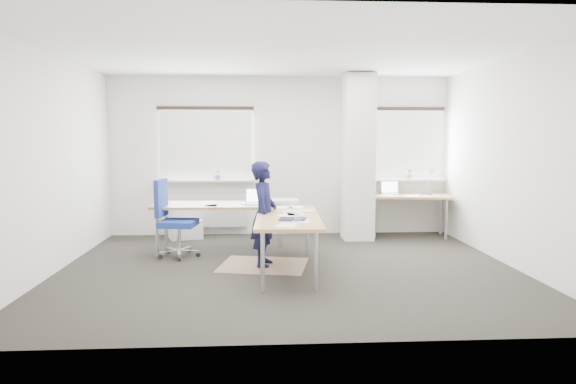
{
  "coord_description": "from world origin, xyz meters",
  "views": [
    {
      "loc": [
        -0.4,
        -6.64,
        1.73
      ],
      "look_at": [
        0.05,
        0.9,
        0.93
      ],
      "focal_mm": 32.0,
      "sensor_mm": 36.0,
      "label": 1
    }
  ],
  "objects": [
    {
      "name": "floor_mat",
      "position": [
        -0.33,
        0.2,
        0.0
      ],
      "size": [
        1.31,
        1.17,
        0.01
      ],
      "primitive_type": "cube",
      "rotation": [
        0.0,
        0.0,
        -0.19
      ],
      "color": "#856648",
      "rests_on": "ground"
    },
    {
      "name": "ground",
      "position": [
        0.0,
        0.0,
        0.0
      ],
      "size": [
        6.0,
        6.0,
        0.0
      ],
      "primitive_type": "plane",
      "color": "black",
      "rests_on": "ground"
    },
    {
      "name": "desk_main",
      "position": [
        -0.44,
        0.49,
        0.69
      ],
      "size": [
        2.41,
        2.7,
        0.96
      ],
      "rotation": [
        0.0,
        0.0,
        -0.04
      ],
      "color": "olive",
      "rests_on": "ground"
    },
    {
      "name": "white_crate",
      "position": [
        -1.64,
        2.14,
        0.16
      ],
      "size": [
        0.63,
        0.52,
        0.32
      ],
      "primitive_type": "cube",
      "rotation": [
        0.0,
        0.0,
        0.31
      ],
      "color": "white",
      "rests_on": "ground"
    },
    {
      "name": "task_chair",
      "position": [
        -1.59,
        0.76,
        0.32
      ],
      "size": [
        0.62,
        0.61,
        1.13
      ],
      "rotation": [
        0.0,
        0.0,
        -0.14
      ],
      "color": "navy",
      "rests_on": "ground"
    },
    {
      "name": "room_shell",
      "position": [
        0.18,
        0.45,
        1.75
      ],
      "size": [
        6.04,
        5.04,
        2.82
      ],
      "color": "beige",
      "rests_on": "ground"
    },
    {
      "name": "person",
      "position": [
        -0.32,
        0.2,
        0.71
      ],
      "size": [
        0.41,
        0.56,
        1.41
      ],
      "primitive_type": "imported",
      "rotation": [
        0.0,
        0.0,
        1.41
      ],
      "color": "black",
      "rests_on": "ground"
    },
    {
      "name": "desk_side",
      "position": [
        2.26,
        2.15,
        0.69
      ],
      "size": [
        1.5,
        0.93,
        1.22
      ],
      "rotation": [
        0.0,
        0.0,
        -0.17
      ],
      "color": "olive",
      "rests_on": "ground"
    }
  ]
}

